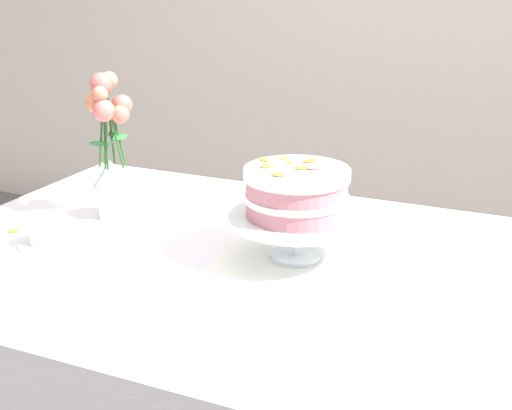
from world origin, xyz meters
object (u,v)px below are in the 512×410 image
at_px(cake_stand, 296,223).
at_px(flower_vase, 110,149).
at_px(dining_table, 227,296).
at_px(layer_cake, 297,192).
at_px(teacup, 47,234).

height_order(cake_stand, flower_vase, flower_vase).
distance_m(dining_table, layer_cake, 0.28).
bearing_deg(layer_cake, dining_table, -156.95).
height_order(flower_vase, teacup, flower_vase).
bearing_deg(flower_vase, cake_stand, -7.15).
relative_size(dining_table, flower_vase, 3.90).
bearing_deg(cake_stand, teacup, -164.05).
bearing_deg(teacup, cake_stand, 15.95).
relative_size(cake_stand, layer_cake, 1.30).
relative_size(dining_table, cake_stand, 4.83).
bearing_deg(dining_table, teacup, -166.56).
bearing_deg(flower_vase, dining_table, -17.95).
xyz_separation_m(cake_stand, layer_cake, (-0.00, 0.00, 0.07)).
xyz_separation_m(flower_vase, teacup, (-0.03, -0.22, -0.15)).
bearing_deg(teacup, dining_table, 13.44).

